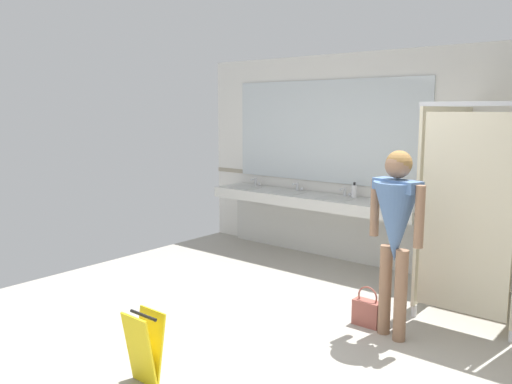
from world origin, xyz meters
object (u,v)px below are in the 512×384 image
at_px(person_standing, 396,221).
at_px(soap_dispenser, 354,191).
at_px(paper_cup, 376,201).
at_px(wet_floor_sign, 144,348).
at_px(handbag, 367,312).

bearing_deg(person_standing, soap_dispenser, 128.04).
distance_m(paper_cup, wet_floor_sign, 3.52).
height_order(soap_dispenser, paper_cup, soap_dispenser).
xyz_separation_m(handbag, soap_dispenser, (-1.12, 1.71, 0.82)).
height_order(person_standing, soap_dispenser, person_standing).
height_order(handbag, soap_dispenser, soap_dispenser).
height_order(person_standing, wet_floor_sign, person_standing).
bearing_deg(wet_floor_sign, paper_cup, 88.82).
bearing_deg(handbag, person_standing, -15.88).
relative_size(person_standing, paper_cup, 19.40).
xyz_separation_m(soap_dispenser, paper_cup, (0.44, -0.24, -0.04)).
distance_m(person_standing, handbag, 0.96).
relative_size(person_standing, handbag, 4.36).
xyz_separation_m(person_standing, soap_dispenser, (-1.40, 1.79, -0.09)).
distance_m(handbag, paper_cup, 1.80).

